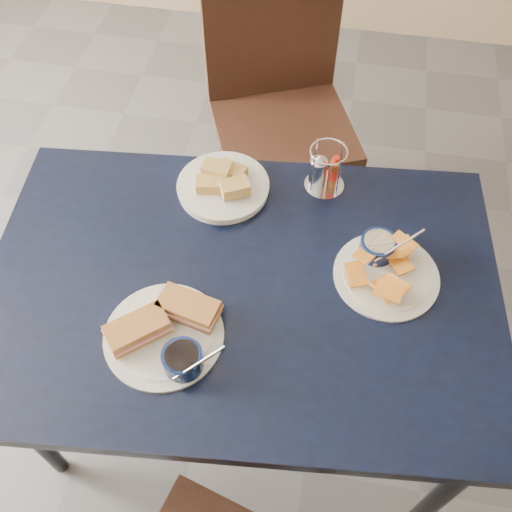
% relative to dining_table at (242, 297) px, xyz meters
% --- Properties ---
extents(ground, '(6.00, 6.00, 0.00)m').
position_rel_dining_table_xyz_m(ground, '(-0.14, -0.21, -0.69)').
color(ground, '#4F4F54').
rests_on(ground, ground).
extents(dining_table, '(1.35, 0.97, 0.75)m').
position_rel_dining_table_xyz_m(dining_table, '(0.00, 0.00, 0.00)').
color(dining_table, black).
rests_on(dining_table, ground).
extents(chair_far, '(0.62, 0.63, 1.02)m').
position_rel_dining_table_xyz_m(chair_far, '(-0.01, 0.94, -0.10)').
color(chair_far, black).
rests_on(chair_far, ground).
extents(sandwich_plate, '(0.30, 0.28, 0.12)m').
position_rel_dining_table_xyz_m(sandwich_plate, '(-0.14, -0.17, 0.09)').
color(sandwich_plate, white).
rests_on(sandwich_plate, dining_table).
extents(plantain_plate, '(0.26, 0.26, 0.12)m').
position_rel_dining_table_xyz_m(plantain_plate, '(0.34, 0.11, 0.08)').
color(plantain_plate, white).
rests_on(plantain_plate, dining_table).
extents(bread_basket, '(0.25, 0.25, 0.07)m').
position_rel_dining_table_xyz_m(bread_basket, '(-0.11, 0.29, 0.08)').
color(bread_basket, white).
rests_on(bread_basket, dining_table).
extents(condiment_caddy, '(0.11, 0.11, 0.14)m').
position_rel_dining_table_xyz_m(condiment_caddy, '(0.16, 0.36, 0.12)').
color(condiment_caddy, silver).
rests_on(condiment_caddy, dining_table).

